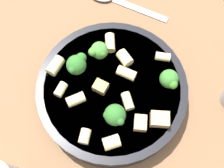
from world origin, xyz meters
name	(u,v)px	position (x,y,z in m)	size (l,w,h in m)	color
ground_plane	(112,95)	(0.00, 0.00, 0.00)	(2.00, 2.00, 0.00)	brown
pasta_bowl	(112,90)	(0.00, 0.00, 0.02)	(0.23, 0.23, 0.04)	black
broccoli_floret_0	(169,80)	(-0.08, 0.01, 0.06)	(0.03, 0.03, 0.03)	#93B766
broccoli_floret_1	(77,64)	(0.05, -0.04, 0.06)	(0.03, 0.03, 0.04)	#93B766
broccoli_floret_2	(115,115)	(0.01, 0.05, 0.06)	(0.03, 0.03, 0.03)	#84AD60
broccoli_floret_3	(99,51)	(0.01, -0.05, 0.06)	(0.03, 0.03, 0.04)	#84AD60
rigatoni_0	(112,142)	(0.02, 0.09, 0.05)	(0.02, 0.02, 0.02)	beige
rigatoni_1	(125,58)	(-0.03, -0.04, 0.05)	(0.02, 0.02, 0.02)	beige
rigatoni_2	(76,100)	(0.06, 0.01, 0.05)	(0.02, 0.02, 0.03)	beige
rigatoni_3	(85,136)	(0.05, 0.07, 0.05)	(0.01, 0.01, 0.02)	beige
rigatoni_4	(61,90)	(0.08, -0.01, 0.04)	(0.01, 0.01, 0.02)	beige
rigatoni_5	(163,57)	(-0.09, -0.03, 0.04)	(0.01, 0.01, 0.02)	beige
rigatoni_6	(55,66)	(0.08, -0.05, 0.05)	(0.02, 0.02, 0.03)	beige
rigatoni_7	(126,73)	(-0.03, -0.01, 0.05)	(0.02, 0.02, 0.03)	beige
rigatoni_8	(110,43)	(-0.01, -0.07, 0.05)	(0.02, 0.02, 0.03)	beige
rigatoni_9	(128,101)	(-0.02, 0.03, 0.05)	(0.01, 0.01, 0.03)	beige
chicken_chunk_0	(160,119)	(-0.06, 0.07, 0.05)	(0.03, 0.02, 0.02)	tan
chicken_chunk_1	(100,86)	(0.02, 0.00, 0.04)	(0.02, 0.02, 0.01)	#A87A4C
chicken_chunk_2	(140,123)	(-0.03, 0.07, 0.04)	(0.02, 0.02, 0.01)	tan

